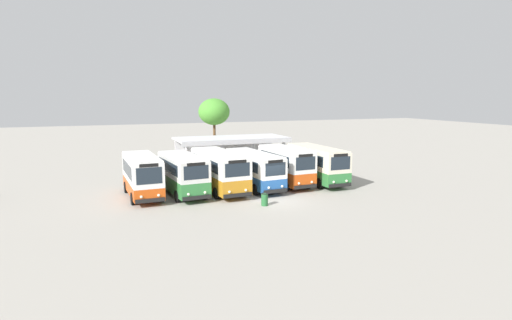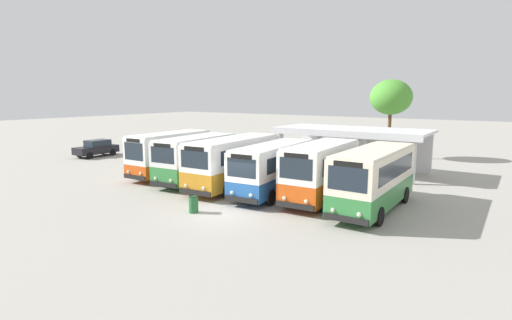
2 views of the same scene
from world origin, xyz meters
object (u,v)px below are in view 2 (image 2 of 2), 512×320
city_bus_fourth_amber (274,167)px  waiting_chair_second_from_end (334,164)px  city_bus_second_in_row (197,157)px  waiting_chair_fifth_seat (361,166)px  waiting_chair_middle_seat (342,165)px  litter_bin_apron (194,204)px  city_bus_fifth_blue (321,170)px  waiting_chair_end_by_column (326,163)px  city_bus_far_end_green (374,177)px  parked_car_flank (97,148)px  waiting_chair_fourth_seat (352,165)px  city_bus_nearest_orange (170,152)px  city_bus_middle_cream (234,160)px

city_bus_fourth_amber → waiting_chair_second_from_end: 9.45m
city_bus_second_in_row → waiting_chair_fifth_seat: 12.67m
waiting_chair_middle_seat → litter_bin_apron: size_ratio=0.96×
city_bus_second_in_row → city_bus_fifth_blue: bearing=2.7°
waiting_chair_end_by_column → city_bus_fifth_blue: bearing=-67.0°
waiting_chair_end_by_column → litter_bin_apron: bearing=-91.8°
city_bus_fourth_amber → city_bus_far_end_green: size_ratio=0.98×
waiting_chair_middle_seat → waiting_chair_fifth_seat: 1.49m
city_bus_far_end_green → parked_car_flank: 28.39m
waiting_chair_fourth_seat → city_bus_far_end_green: bearing=-63.0°
city_bus_nearest_orange → parked_car_flank: city_bus_nearest_orange is taller
city_bus_far_end_green → litter_bin_apron: (-7.40, -5.68, -1.33)m
waiting_chair_fourth_seat → city_bus_middle_cream: bearing=-115.2°
litter_bin_apron → waiting_chair_fifth_seat: bearing=77.0°
waiting_chair_middle_seat → city_bus_fifth_blue: bearing=-75.1°
waiting_chair_middle_seat → waiting_chair_fourth_seat: 0.75m
city_bus_far_end_green → parked_car_flank: (-28.25, 2.62, -0.96)m
waiting_chair_end_by_column → city_bus_second_in_row: bearing=-118.3°
waiting_chair_end_by_column → waiting_chair_fourth_seat: (2.23, -0.02, 0.00)m
city_bus_nearest_orange → parked_car_flank: bearing=169.0°
city_bus_fourth_amber → waiting_chair_fourth_seat: size_ratio=8.89×
city_bus_far_end_green → waiting_chair_end_by_column: size_ratio=9.03×
waiting_chair_fourth_seat → litter_bin_apron: (-2.70, -14.91, -0.07)m
city_bus_far_end_green → waiting_chair_end_by_column: bearing=126.8°
waiting_chair_end_by_column → waiting_chair_fourth_seat: size_ratio=1.00×
city_bus_second_in_row → litter_bin_apron: city_bus_second_in_row is taller
city_bus_fourth_amber → litter_bin_apron: size_ratio=8.49×
litter_bin_apron → city_bus_far_end_green: bearing=37.5°
city_bus_fourth_amber → litter_bin_apron: (-1.34, -5.54, -1.24)m
parked_car_flank → city_bus_middle_cream: bearing=-8.1°
city_bus_second_in_row → waiting_chair_fourth_seat: 12.19m
waiting_chair_fourth_seat → waiting_chair_fifth_seat: bearing=0.8°
city_bus_second_in_row → waiting_chair_middle_seat: 11.68m
city_bus_nearest_orange → city_bus_fourth_amber: city_bus_nearest_orange is taller
city_bus_second_in_row → waiting_chair_end_by_column: (5.19, 9.61, -1.24)m
city_bus_fifth_blue → parked_car_flank: 25.37m
city_bus_far_end_green → waiting_chair_fourth_seat: city_bus_far_end_green is taller
city_bus_fifth_blue → litter_bin_apron: 7.35m
city_bus_fourth_amber → city_bus_fifth_blue: (3.03, 0.21, 0.11)m
parked_car_flank → litter_bin_apron: bearing=-21.7°
waiting_chair_second_from_end → waiting_chair_fifth_seat: bearing=0.1°
city_bus_far_end_green → waiting_chair_middle_seat: city_bus_far_end_green is taller
city_bus_second_in_row → city_bus_middle_cream: 3.04m
city_bus_fifth_blue → waiting_chair_middle_seat: (-2.41, 9.07, -1.28)m
waiting_chair_fifth_seat → waiting_chair_middle_seat: bearing=-176.2°
city_bus_second_in_row → city_bus_fourth_amber: city_bus_second_in_row is taller
city_bus_fourth_amber → city_bus_fifth_blue: bearing=3.9°
city_bus_fifth_blue → waiting_chair_middle_seat: size_ratio=7.94×
city_bus_middle_cream → waiting_chair_fifth_seat: bearing=61.2°
waiting_chair_second_from_end → waiting_chair_fourth_seat: (1.49, -0.01, 0.00)m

